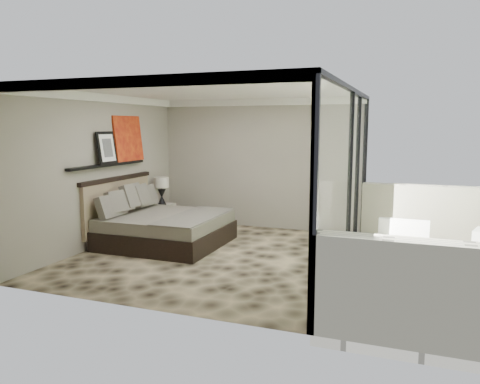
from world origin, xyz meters
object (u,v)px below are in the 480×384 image
(bed, at_px, (161,226))
(lounger, at_px, (400,256))
(nightstand, at_px, (162,216))
(table_lamp, at_px, (162,187))

(bed, relative_size, lounger, 1.28)
(nightstand, distance_m, lounger, 5.21)
(bed, xyz_separation_m, nightstand, (-0.75, 1.29, -0.11))
(lounger, bearing_deg, bed, -178.33)
(bed, distance_m, table_lamp, 1.58)
(table_lamp, distance_m, lounger, 5.23)
(bed, xyz_separation_m, lounger, (4.30, -0.01, -0.15))
(nightstand, relative_size, table_lamp, 0.82)
(table_lamp, height_order, lounger, table_lamp)
(nightstand, bearing_deg, bed, -64.61)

